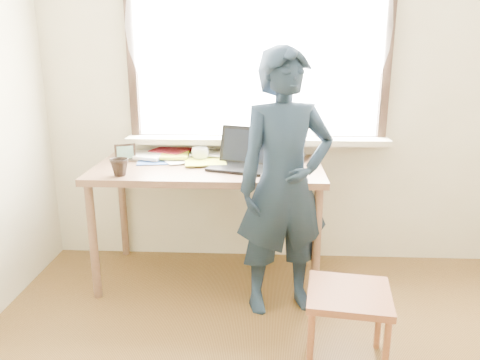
{
  "coord_description": "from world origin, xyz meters",
  "views": [
    {
      "loc": [
        -0.16,
        -1.36,
        1.58
      ],
      "look_at": [
        -0.27,
        0.95,
        0.91
      ],
      "focal_mm": 35.0,
      "sensor_mm": 36.0,
      "label": 1
    }
  ],
  "objects_px": {
    "mug_dark": "(119,167)",
    "work_chair": "(348,303)",
    "mug_white": "(200,154)",
    "laptop": "(243,158)",
    "desk": "(208,178)",
    "person": "(285,185)"
  },
  "relations": [
    {
      "from": "mug_dark",
      "to": "work_chair",
      "type": "height_order",
      "value": "mug_dark"
    },
    {
      "from": "mug_white",
      "to": "work_chair",
      "type": "relative_size",
      "value": 0.26
    },
    {
      "from": "laptop",
      "to": "work_chair",
      "type": "height_order",
      "value": "laptop"
    },
    {
      "from": "laptop",
      "to": "desk",
      "type": "bearing_deg",
      "value": 172.78
    },
    {
      "from": "desk",
      "to": "mug_white",
      "type": "height_order",
      "value": "mug_white"
    },
    {
      "from": "mug_white",
      "to": "desk",
      "type": "bearing_deg",
      "value": -63.16
    },
    {
      "from": "mug_dark",
      "to": "laptop",
      "type": "bearing_deg",
      "value": 17.53
    },
    {
      "from": "mug_white",
      "to": "person",
      "type": "height_order",
      "value": "person"
    },
    {
      "from": "laptop",
      "to": "mug_white",
      "type": "xyz_separation_m",
      "value": [
        -0.3,
        0.17,
        -0.01
      ]
    },
    {
      "from": "mug_dark",
      "to": "person",
      "type": "relative_size",
      "value": 0.07
    },
    {
      "from": "work_chair",
      "to": "person",
      "type": "xyz_separation_m",
      "value": [
        -0.31,
        0.56,
        0.44
      ]
    },
    {
      "from": "mug_white",
      "to": "person",
      "type": "xyz_separation_m",
      "value": [
        0.56,
        -0.5,
        -0.06
      ]
    },
    {
      "from": "desk",
      "to": "mug_dark",
      "type": "bearing_deg",
      "value": -152.78
    },
    {
      "from": "desk",
      "to": "mug_dark",
      "type": "xyz_separation_m",
      "value": [
        -0.52,
        -0.26,
        0.14
      ]
    },
    {
      "from": "mug_dark",
      "to": "person",
      "type": "height_order",
      "value": "person"
    },
    {
      "from": "mug_white",
      "to": "mug_dark",
      "type": "distance_m",
      "value": 0.6
    },
    {
      "from": "desk",
      "to": "person",
      "type": "bearing_deg",
      "value": -36.08
    },
    {
      "from": "person",
      "to": "mug_dark",
      "type": "bearing_deg",
      "value": 158.29
    },
    {
      "from": "desk",
      "to": "work_chair",
      "type": "bearing_deg",
      "value": -48.9
    },
    {
      "from": "desk",
      "to": "person",
      "type": "relative_size",
      "value": 0.95
    },
    {
      "from": "desk",
      "to": "laptop",
      "type": "distance_m",
      "value": 0.27
    },
    {
      "from": "person",
      "to": "desk",
      "type": "bearing_deg",
      "value": 127.51
    }
  ]
}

